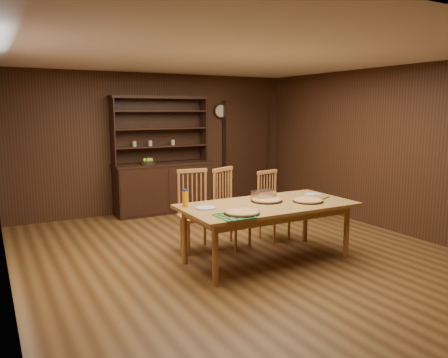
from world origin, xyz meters
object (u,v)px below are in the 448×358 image
juice_bottle (185,199)px  chair_center (229,205)px  china_hutch (163,181)px  chair_left (195,207)px  dining_table (267,209)px  chair_right (271,203)px

juice_bottle → chair_center: bearing=27.4°
china_hutch → chair_left: (-0.40, -2.29, -0.00)m
dining_table → chair_center: (-0.12, 0.79, -0.09)m
chair_center → juice_bottle: chair_center is taller
chair_left → juice_bottle: bearing=-118.5°
chair_center → juice_bottle: 1.01m
juice_bottle → china_hutch: bearing=74.5°
dining_table → chair_left: size_ratio=1.97×
chair_left → chair_right: (1.24, -0.07, -0.05)m
chair_right → china_hutch: bearing=98.6°
dining_table → chair_left: bearing=123.5°
chair_left → chair_center: 0.49m
china_hutch → chair_right: bearing=-70.4°
chair_left → chair_right: bearing=3.4°
china_hutch → chair_right: (0.84, -2.35, -0.05)m
dining_table → juice_bottle: juice_bottle is taller
dining_table → juice_bottle: (-0.98, 0.34, 0.17)m
chair_left → juice_bottle: size_ratio=5.10×
dining_table → chair_left: (-0.60, 0.90, -0.09)m
china_hutch → chair_center: china_hutch is taller
chair_center → chair_left: bearing=142.6°
chair_right → juice_bottle: size_ratio=4.68×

